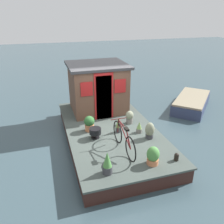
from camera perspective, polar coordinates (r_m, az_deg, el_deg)
ground_plane at (r=8.46m, az=-0.40°, el=-7.06°), size 60.00×60.00×0.00m
houseboat_deck at (r=8.33m, az=-0.41°, el=-5.52°), size 5.79×3.07×0.52m
houseboat_cabin at (r=9.43m, az=-3.59°, el=6.17°), size 2.11×2.31×1.93m
bicycle at (r=6.75m, az=2.92°, el=-6.68°), size 1.75×0.50×0.86m
potted_plant_basil at (r=7.81m, az=1.51°, el=-3.36°), size 0.17×0.17×0.53m
potted_plant_succulent at (r=8.45m, az=4.37°, el=-1.22°), size 0.29×0.29×0.49m
potted_plant_ivy at (r=7.55m, az=9.35°, el=-4.60°), size 0.30×0.30×0.55m
potted_plant_geranium at (r=7.87m, az=6.76°, el=-3.83°), size 0.19×0.19×0.40m
potted_plant_mint at (r=6.36m, az=10.14°, el=-10.66°), size 0.34×0.34×0.53m
potted_plant_fern at (r=7.94m, az=-5.63°, el=-2.80°), size 0.36×0.36×0.54m
potted_plant_thyme at (r=5.92m, az=-1.17°, el=-12.64°), size 0.26×0.26×0.63m
charcoal_grill at (r=7.50m, az=-4.20°, el=-4.82°), size 0.39×0.39×0.35m
mooring_bollard at (r=6.72m, az=15.71°, el=-10.61°), size 0.13×0.13×0.23m
dinghy_boat at (r=11.79m, az=19.15°, el=2.27°), size 3.06×3.06×0.57m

